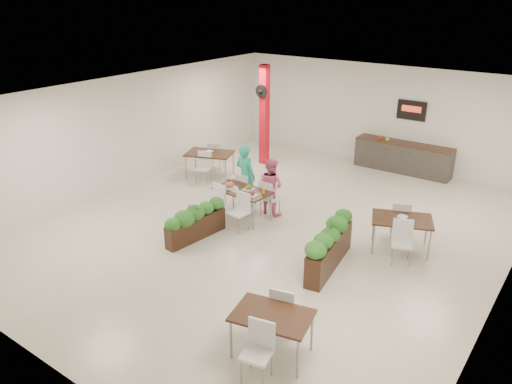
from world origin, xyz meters
TOP-DOWN VIEW (x-y plane):
  - ground at (0.00, 0.00)m, footprint 12.00×12.00m
  - room_shell at (0.00, 0.00)m, footprint 10.10×12.10m
  - red_column at (-3.00, 3.79)m, footprint 0.40×0.41m
  - service_counter at (1.00, 5.65)m, footprint 3.00×0.64m
  - main_table at (-1.01, -0.01)m, footprint 1.46×1.71m
  - diner_man at (-1.40, 0.65)m, footprint 0.64×0.45m
  - diner_woman at (-0.60, 0.65)m, footprint 0.75×0.61m
  - planter_left at (-1.18, -1.54)m, footprint 0.54×1.72m
  - planter_right at (1.90, -0.88)m, footprint 0.67×2.09m
  - side_table_a at (-3.64, 1.81)m, footprint 1.62×1.66m
  - side_table_b at (2.81, 0.70)m, footprint 1.50×1.66m
  - side_table_c at (2.45, -3.78)m, footprint 1.35×1.67m

SIDE VIEW (x-z plane):
  - ground at x=0.00m, z-range 0.00..0.00m
  - planter_left at x=-1.18m, z-range 0.04..0.94m
  - service_counter at x=1.00m, z-range -0.61..1.59m
  - planter_right at x=1.90m, z-range -0.04..1.07m
  - side_table_c at x=2.45m, z-range 0.16..1.09m
  - main_table at x=-1.01m, z-range 0.17..1.10m
  - side_table_b at x=2.81m, z-range 0.17..1.10m
  - side_table_a at x=-3.64m, z-range 0.18..1.11m
  - diner_woman at x=-0.60m, z-range 0.00..1.46m
  - diner_man at x=-1.40m, z-range 0.00..1.68m
  - red_column at x=-3.00m, z-range 0.04..3.24m
  - room_shell at x=0.00m, z-range 0.40..3.62m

